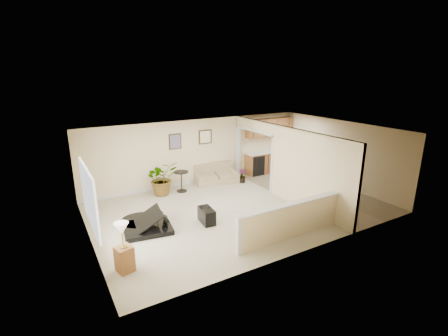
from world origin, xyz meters
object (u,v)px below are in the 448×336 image
piano (144,212)px  loveseat (215,173)px  lamp_stand (124,251)px  accent_table (181,179)px  piano_bench (207,216)px  palm_plant (162,178)px  small_plant (242,177)px

piano → loveseat: piano is taller
lamp_stand → loveseat: bearing=43.0°
lamp_stand → piano: bearing=60.9°
loveseat → accent_table: bearing=-159.4°
piano_bench → lamp_stand: bearing=-155.2°
lamp_stand → palm_plant: bearing=60.2°
loveseat → palm_plant: (-2.27, -0.23, 0.23)m
piano → small_plant: 4.96m
palm_plant → lamp_stand: palm_plant is taller
piano → small_plant: size_ratio=3.13×
loveseat → small_plant: 1.07m
loveseat → accent_table: 1.61m
piano_bench → accent_table: 2.78m
accent_table → loveseat: bearing=11.6°
accent_table → lamp_stand: 4.99m
accent_table → piano: bearing=-132.7°
piano_bench → lamp_stand: size_ratio=0.57×
piano → lamp_stand: size_ratio=1.45×
piano → lamp_stand: 1.99m
small_plant → lamp_stand: size_ratio=0.46×
piano_bench → loveseat: size_ratio=0.36×
piano → loveseat: bearing=43.4°
palm_plant → piano_bench: bearing=-83.5°
loveseat → lamp_stand: (-4.60, -4.29, 0.13)m
accent_table → palm_plant: (-0.70, 0.09, 0.11)m
piano_bench → small_plant: small_plant is taller
piano → palm_plant: bearing=67.9°
accent_table → lamp_stand: size_ratio=0.66×
loveseat → accent_table: (-1.57, -0.32, 0.12)m
loveseat → piano: bearing=-135.9°
piano_bench → accent_table: accent_table is taller
lamp_stand → accent_table: bearing=52.7°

